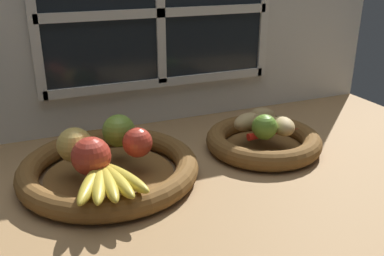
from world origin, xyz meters
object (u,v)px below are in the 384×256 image
Objects in this scene: apple_red_front at (91,156)px; potato_small at (283,126)px; potato_large at (265,123)px; potato_oblong at (247,122)px; potato_back at (263,116)px; chili_pepper at (274,133)px; apple_golden_left at (75,145)px; apple_green_back at (119,131)px; banana_bunch_front at (108,181)px; fruit_bowl_left at (109,169)px; fruit_bowl_right at (264,141)px; apple_red_right at (138,142)px; lime_near at (264,127)px.

apple_red_front reaches higher than potato_small.
potato_large is 4.39cm from potato_oblong.
potato_back reaches higher than potato_small.
apple_golden_left is at bearing 173.71° from chili_pepper.
potato_large is (34.77, -5.57, -1.46)cm from apple_green_back.
banana_bunch_front is at bearing -159.30° from potato_back.
fruit_bowl_left is 35.52cm from potato_oblong.
banana_bunch_front reaches higher than fruit_bowl_right.
apple_golden_left is 1.00× the size of apple_green_back.
apple_red_right is at bearing -177.57° from potato_large.
potato_large is (32.43, 1.37, -1.00)cm from apple_red_right.
apple_red_front reaches higher than fruit_bowl_right.
lime_near is at bearing -118.98° from potato_back.
fruit_bowl_right is 6.43cm from potato_small.
potato_oblong is at bearing 4.39° from fruit_bowl_left.
apple_red_right is 0.97× the size of potato_back.
potato_oblong reaches higher than fruit_bowl_left.
chili_pepper is at bearing -175.16° from potato_small.
potato_large is 1.00× the size of potato_oblong.
potato_small is at bearing 4.41° from chili_pepper.
apple_green_back is 31.47cm from potato_oblong.
fruit_bowl_left is 2.69× the size of chili_pepper.
banana_bunch_front reaches higher than chili_pepper.
apple_golden_left is at bearing -158.01° from apple_green_back.
potato_oblong is (37.86, 14.81, 0.78)cm from banana_bunch_front.
apple_golden_left is 0.98× the size of potato_small.
potato_large is (38.56, -0.00, 4.80)cm from fruit_bowl_left.
banana_bunch_front is at bearing -163.66° from fruit_bowl_right.
fruit_bowl_right is at bearing 56.31° from lime_near.
fruit_bowl_left is at bearing 180.00° from potato_large.
apple_red_right is at bearing -12.46° from apple_golden_left.
banana_bunch_front is at bearing -129.65° from apple_red_right.
potato_back is (40.49, 4.23, 4.89)cm from fruit_bowl_left.
fruit_bowl_left is 5.24× the size of apple_golden_left.
apple_golden_left is 46.08cm from chili_pepper.
potato_large is at bearing -1.80° from apple_golden_left.
apple_golden_left is at bearing 106.04° from apple_red_front.
apple_golden_left reaches higher than potato_back.
apple_golden_left is 14.22cm from banana_bunch_front.
apple_red_right is at bearing -12.62° from fruit_bowl_left.
lime_near is (-5.56, -0.65, 0.83)cm from potato_small.
banana_bunch_front is at bearing -168.50° from potato_small.
potato_oblong is (28.96, 4.07, -1.05)cm from apple_red_right.
banana_bunch_front is 2.73× the size of lime_near.
apple_golden_left reaches higher than banana_bunch_front.
lime_near is at bearing -5.90° from fruit_bowl_left.
apple_golden_left is at bearing 105.40° from banana_bunch_front.
apple_red_front is 0.47× the size of banana_bunch_front.
potato_large is 3.61cm from chili_pepper.
fruit_bowl_right is 43.25cm from banana_bunch_front.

